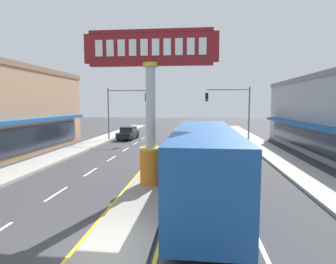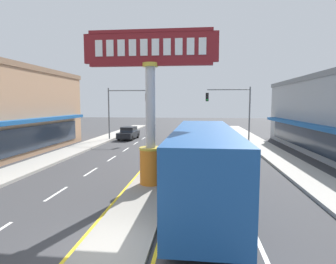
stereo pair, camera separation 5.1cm
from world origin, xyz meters
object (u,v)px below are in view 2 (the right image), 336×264
Objects in this scene: traffic_light_left_side at (123,105)px; sedan_near_right_lane at (129,133)px; district_sign at (150,102)px; sedan_near_left_lane at (201,150)px; traffic_light_right_side at (233,105)px; bus_far_right_lane at (204,159)px.

sedan_near_right_lane is (0.29, 1.33, -3.46)m from traffic_light_left_side.
sedan_near_left_lane is (2.71, 7.33, -3.65)m from district_sign.
district_sign is 8.62m from sedan_near_left_lane.
traffic_light_left_side is (-6.30, 17.90, -0.19)m from district_sign.
sedan_near_left_lane is at bearing -110.43° from traffic_light_right_side.
district_sign is 1.83× the size of sedan_near_left_lane.
traffic_light_left_side reaches higher than sedan_near_left_lane.
bus_far_right_lane is 2.59× the size of sedan_near_left_lane.
traffic_light_right_side is 10.84m from sedan_near_left_lane.
district_sign reaches higher than sedan_near_left_lane.
district_sign is 18.09m from traffic_light_right_side.
district_sign is at bearing -70.61° from traffic_light_left_side.
bus_far_right_lane is at bearing -34.35° from district_sign.
sedan_near_left_lane is (-3.59, -9.63, -3.46)m from traffic_light_right_side.
sedan_near_left_lane is (-0.00, 9.19, -1.08)m from bus_far_right_lane.
bus_far_right_lane is at bearing -65.48° from traffic_light_left_side.
traffic_light_left_side reaches higher than sedan_near_right_lane.
sedan_near_left_lane is at bearing 69.69° from district_sign.
traffic_light_left_side is 1.00× the size of traffic_light_right_side.
traffic_light_right_side is at bearing 69.62° from district_sign.
district_sign is 1.28× the size of traffic_light_left_side.
traffic_light_right_side is (12.60, -0.95, 0.00)m from traffic_light_left_side.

